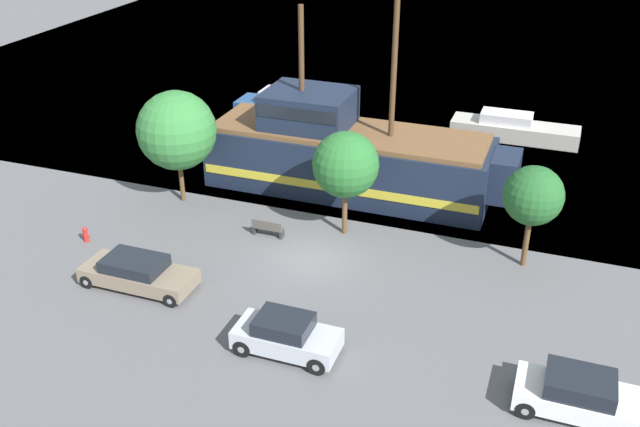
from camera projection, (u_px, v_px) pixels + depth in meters
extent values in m
plane|color=#5B5B5E|center=(312.00, 257.00, 32.23)|extent=(160.00, 160.00, 0.00)
plane|color=#38667F|center=(472.00, 36.00, 68.82)|extent=(80.00, 80.00, 0.00)
cube|color=#192338|center=(348.00, 162.00, 37.86)|extent=(14.94, 4.60, 3.13)
cube|color=gold|center=(348.00, 170.00, 38.08)|extent=(14.64, 4.68, 0.45)
cube|color=#192338|center=(504.00, 176.00, 35.19)|extent=(1.40, 2.53, 2.19)
cube|color=brown|center=(349.00, 132.00, 37.07)|extent=(14.34, 4.23, 0.25)
cube|color=#192338|center=(309.00, 108.00, 37.26)|extent=(4.48, 3.68, 1.86)
cube|color=black|center=(309.00, 103.00, 37.13)|extent=(4.26, 3.74, 0.67)
cylinder|color=#4C331E|center=(394.00, 65.00, 34.63)|extent=(0.28, 0.28, 7.32)
cylinder|color=#4C331E|center=(301.00, 67.00, 36.36)|extent=(0.28, 0.28, 6.22)
cube|color=#B7B2A8|center=(514.00, 131.00, 44.80)|extent=(7.83, 2.05, 1.01)
cube|color=silver|center=(507.00, 118.00, 44.59)|extent=(3.13, 1.60, 0.64)
cube|color=black|center=(522.00, 120.00, 44.31)|extent=(0.12, 1.44, 0.51)
cube|color=navy|center=(293.00, 110.00, 48.66)|extent=(7.88, 2.34, 0.85)
cube|color=silver|center=(285.00, 97.00, 48.45)|extent=(3.15, 1.83, 0.84)
cube|color=black|center=(298.00, 98.00, 48.16)|extent=(0.12, 1.64, 0.68)
cube|color=white|center=(581.00, 399.00, 23.23)|extent=(4.24, 1.85, 0.65)
cube|color=black|center=(580.00, 384.00, 22.98)|extent=(2.21, 1.66, 0.59)
cylinder|color=black|center=(634.00, 401.00, 23.53)|extent=(0.66, 0.22, 0.66)
cylinder|color=gray|center=(634.00, 401.00, 23.53)|extent=(0.25, 0.25, 0.25)
cylinder|color=black|center=(525.00, 410.00, 23.15)|extent=(0.66, 0.22, 0.66)
cylinder|color=gray|center=(525.00, 410.00, 23.15)|extent=(0.25, 0.25, 0.25)
cylinder|color=black|center=(530.00, 378.00, 24.54)|extent=(0.66, 0.22, 0.66)
cylinder|color=gray|center=(530.00, 378.00, 24.54)|extent=(0.25, 0.25, 0.25)
cube|color=#7F705B|center=(139.00, 275.00, 29.92)|extent=(4.87, 1.88, 0.61)
cube|color=black|center=(134.00, 264.00, 29.70)|extent=(2.53, 1.69, 0.49)
cylinder|color=black|center=(171.00, 300.00, 28.71)|extent=(0.61, 0.22, 0.61)
cylinder|color=gray|center=(171.00, 300.00, 28.71)|extent=(0.23, 0.25, 0.23)
cylinder|color=black|center=(192.00, 279.00, 30.12)|extent=(0.61, 0.22, 0.61)
cylinder|color=gray|center=(192.00, 279.00, 30.12)|extent=(0.23, 0.25, 0.23)
cylinder|color=black|center=(87.00, 281.00, 29.93)|extent=(0.61, 0.22, 0.61)
cylinder|color=gray|center=(87.00, 281.00, 29.93)|extent=(0.23, 0.25, 0.23)
cylinder|color=black|center=(111.00, 262.00, 31.34)|extent=(0.61, 0.22, 0.61)
cylinder|color=gray|center=(111.00, 262.00, 31.34)|extent=(0.23, 0.25, 0.23)
cube|color=#B7BCC6|center=(287.00, 339.00, 26.00)|extent=(3.87, 1.72, 0.70)
cube|color=black|center=(284.00, 324.00, 25.75)|extent=(2.01, 1.55, 0.54)
cylinder|color=black|center=(317.00, 366.00, 25.05)|extent=(0.69, 0.22, 0.69)
cylinder|color=gray|center=(317.00, 366.00, 25.05)|extent=(0.26, 0.25, 0.26)
cylinder|color=black|center=(331.00, 340.00, 26.33)|extent=(0.69, 0.22, 0.69)
cylinder|color=gray|center=(331.00, 340.00, 26.33)|extent=(0.26, 0.25, 0.26)
cylinder|color=black|center=(242.00, 348.00, 25.93)|extent=(0.69, 0.22, 0.69)
cylinder|color=gray|center=(242.00, 348.00, 25.93)|extent=(0.26, 0.25, 0.26)
cylinder|color=black|center=(260.00, 324.00, 27.21)|extent=(0.69, 0.22, 0.69)
cylinder|color=gray|center=(260.00, 324.00, 27.21)|extent=(0.26, 0.25, 0.26)
cylinder|color=red|center=(86.00, 236.00, 33.39)|extent=(0.22, 0.22, 0.56)
sphere|color=red|center=(85.00, 230.00, 33.22)|extent=(0.25, 0.25, 0.25)
cylinder|color=red|center=(83.00, 235.00, 33.42)|extent=(0.10, 0.09, 0.09)
cylinder|color=red|center=(89.00, 236.00, 33.33)|extent=(0.10, 0.09, 0.09)
cube|color=#4C4742|center=(268.00, 228.00, 33.83)|extent=(1.50, 0.45, 0.05)
cube|color=#4C4742|center=(266.00, 225.00, 33.56)|extent=(1.50, 0.06, 0.40)
cube|color=#2D2D2D|center=(255.00, 229.00, 34.14)|extent=(0.12, 0.36, 0.40)
cube|color=#2D2D2D|center=(282.00, 234.00, 33.72)|extent=(0.12, 0.36, 0.40)
cylinder|color=brown|center=(182.00, 181.00, 36.87)|extent=(0.24, 0.24, 2.19)
sphere|color=#337A38|center=(177.00, 130.00, 35.57)|extent=(3.99, 3.99, 3.99)
cylinder|color=brown|center=(345.00, 212.00, 33.75)|extent=(0.24, 0.24, 2.26)
sphere|color=#286B2D|center=(346.00, 165.00, 32.61)|extent=(3.09, 3.09, 3.09)
cylinder|color=brown|center=(526.00, 242.00, 31.15)|extent=(0.24, 0.24, 2.33)
sphere|color=#235B28|center=(533.00, 196.00, 30.10)|extent=(2.58, 2.58, 2.58)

